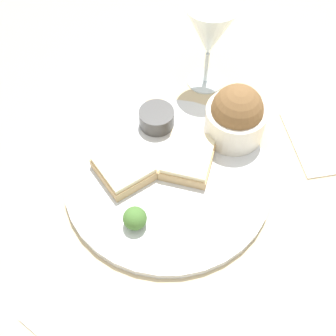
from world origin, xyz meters
TOP-DOWN VIEW (x-y plane):
  - ground_plane at (0.00, 0.00)m, footprint 4.00×4.00m
  - dinner_plate at (0.00, 0.00)m, footprint 0.33×0.33m
  - salad_bowl at (-0.05, 0.13)m, footprint 0.10×0.10m
  - sauce_ramekin at (-0.11, 0.01)m, footprint 0.06×0.06m
  - cheese_toast_near at (-0.01, 0.04)m, footprint 0.12×0.11m
  - cheese_toast_far at (-0.03, -0.06)m, footprint 0.10×0.10m
  - wine_glass at (-0.19, 0.13)m, footprint 0.09×0.09m
  - garnish at (0.07, -0.07)m, footprint 0.03×0.03m
  - napkin at (0.01, 0.28)m, footprint 0.15×0.14m

SIDE VIEW (x-z plane):
  - ground_plane at x=0.00m, z-range 0.00..0.00m
  - napkin at x=0.01m, z-range 0.00..0.01m
  - dinner_plate at x=0.00m, z-range 0.00..0.01m
  - cheese_toast_far at x=-0.03m, z-range 0.01..0.04m
  - cheese_toast_near at x=-0.01m, z-range 0.01..0.04m
  - sauce_ramekin at x=-0.11m, z-range 0.02..0.05m
  - garnish at x=0.07m, z-range 0.01..0.05m
  - salad_bowl at x=-0.05m, z-range 0.01..0.11m
  - wine_glass at x=-0.19m, z-range 0.03..0.20m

